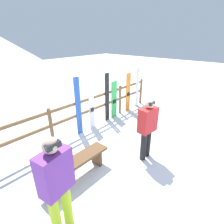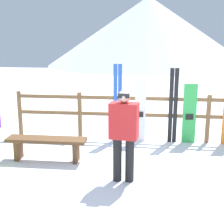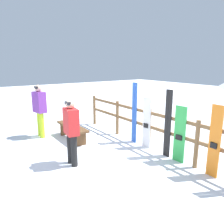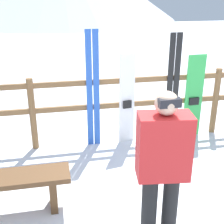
% 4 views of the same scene
% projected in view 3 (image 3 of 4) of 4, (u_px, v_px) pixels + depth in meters
% --- Properties ---
extents(ground_plane, '(40.00, 40.00, 0.00)m').
position_uv_depth(ground_plane, '(85.00, 166.00, 5.05)').
color(ground_plane, white).
extents(fence, '(6.07, 0.10, 1.12)m').
position_uv_depth(fence, '(149.00, 124.00, 6.05)').
color(fence, brown).
rests_on(fence, ground).
extents(bench, '(1.56, 0.36, 0.46)m').
position_uv_depth(bench, '(72.00, 129.00, 6.75)').
color(bench, brown).
rests_on(bench, ground).
extents(person_purple, '(0.51, 0.33, 1.69)m').
position_uv_depth(person_purple, '(40.00, 107.00, 6.89)').
color(person_purple, '#B7D826').
rests_on(person_purple, ground).
extents(person_red, '(0.49, 0.31, 1.55)m').
position_uv_depth(person_red, '(71.00, 128.00, 4.97)').
color(person_red, black).
rests_on(person_red, ground).
extents(ski_pair_blue, '(0.20, 0.02, 1.80)m').
position_uv_depth(ski_pair_blue, '(134.00, 113.00, 6.43)').
color(ski_pair_blue, blue).
rests_on(ski_pair_blue, ground).
extents(snowboard_white, '(0.25, 0.09, 1.43)m').
position_uv_depth(snowboard_white, '(147.00, 123.00, 6.05)').
color(snowboard_white, white).
rests_on(snowboard_white, ground).
extents(ski_pair_black, '(0.20, 0.02, 1.72)m').
position_uv_depth(ski_pair_black, '(168.00, 124.00, 5.43)').
color(ski_pair_black, black).
rests_on(ski_pair_black, ground).
extents(snowboard_green, '(0.30, 0.07, 1.37)m').
position_uv_depth(snowboard_green, '(180.00, 135.00, 5.17)').
color(snowboard_green, green).
rests_on(snowboard_green, ground).
extents(snowboard_orange, '(0.25, 0.06, 1.54)m').
position_uv_depth(snowboard_orange, '(215.00, 142.00, 4.46)').
color(snowboard_orange, orange).
rests_on(snowboard_orange, ground).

